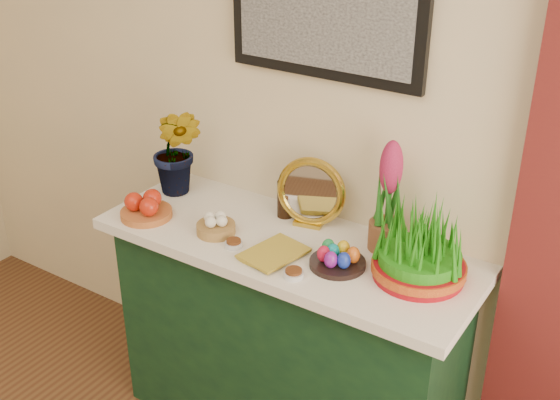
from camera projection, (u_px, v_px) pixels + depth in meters
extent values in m
cube|color=beige|center=(306.00, 94.00, 2.52)|extent=(4.00, 0.04, 2.70)
cube|color=#153A1C|center=(287.00, 343.00, 2.72)|extent=(1.30, 0.45, 0.85)
cube|color=white|center=(288.00, 244.00, 2.52)|extent=(1.40, 0.55, 0.04)
imported|color=#1F6519|center=(176.00, 136.00, 2.73)|extent=(0.29, 0.26, 0.49)
cylinder|color=#B05D2A|center=(146.00, 214.00, 2.65)|extent=(0.24, 0.24, 0.03)
cylinder|color=#A67C43|center=(216.00, 229.00, 2.54)|extent=(0.15, 0.15, 0.04)
cylinder|color=black|center=(285.00, 199.00, 2.63)|extent=(0.06, 0.06, 0.14)
sphere|color=black|center=(285.00, 177.00, 2.59)|extent=(0.04, 0.04, 0.04)
cube|color=gold|center=(308.00, 223.00, 2.60)|extent=(0.11, 0.07, 0.02)
torus|color=gold|center=(311.00, 192.00, 2.55)|extent=(0.27, 0.11, 0.27)
cylinder|color=silver|center=(310.00, 192.00, 2.55)|extent=(0.20, 0.07, 0.20)
imported|color=#B1982C|center=(257.00, 244.00, 2.45)|extent=(0.19, 0.24, 0.03)
cylinder|color=silver|center=(234.00, 244.00, 2.46)|extent=(0.06, 0.06, 0.02)
cylinder|color=#592D14|center=(234.00, 241.00, 2.45)|extent=(0.05, 0.05, 0.01)
cylinder|color=silver|center=(294.00, 274.00, 2.29)|extent=(0.07, 0.07, 0.02)
cylinder|color=#592D14|center=(294.00, 271.00, 2.28)|extent=(0.06, 0.06, 0.01)
cylinder|color=black|center=(337.00, 263.00, 2.35)|extent=(0.21, 0.21, 0.02)
ellipsoid|color=red|center=(324.00, 254.00, 2.33)|extent=(0.05, 0.05, 0.06)
ellipsoid|color=#172EA7|center=(344.00, 260.00, 2.29)|extent=(0.05, 0.05, 0.06)
ellipsoid|color=gold|center=(343.00, 248.00, 2.36)|extent=(0.05, 0.05, 0.06)
ellipsoid|color=#198E42|center=(328.00, 247.00, 2.37)|extent=(0.05, 0.05, 0.06)
ellipsoid|color=#D75E19|center=(353.00, 255.00, 2.32)|extent=(0.05, 0.05, 0.06)
ellipsoid|color=#79198D|center=(331.00, 260.00, 2.29)|extent=(0.05, 0.05, 0.06)
ellipsoid|color=#0C8E98|center=(333.00, 252.00, 2.34)|extent=(0.05, 0.05, 0.06)
cylinder|color=brown|center=(386.00, 235.00, 2.43)|extent=(0.12, 0.12, 0.10)
ellipsoid|color=#BA2552|center=(391.00, 167.00, 2.31)|extent=(0.08, 0.08, 0.19)
cylinder|color=#9A0A13|center=(418.00, 270.00, 2.28)|extent=(0.30, 0.30, 0.05)
cylinder|color=maroon|center=(419.00, 267.00, 2.27)|extent=(0.31, 0.31, 0.03)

